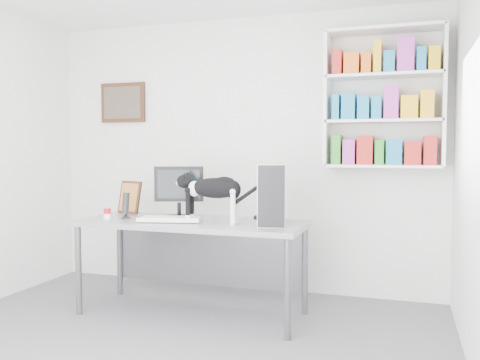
{
  "coord_description": "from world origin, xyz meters",
  "views": [
    {
      "loc": [
        1.59,
        -2.85,
        1.39
      ],
      "look_at": [
        0.16,
        1.53,
        1.12
      ],
      "focal_mm": 38.0,
      "sensor_mm": 36.0,
      "label": 1
    }
  ],
  "objects_px": {
    "soup_can": "(107,214)",
    "leaning_print": "(130,197)",
    "keyboard": "(170,219)",
    "cat": "(214,200)",
    "desk": "(192,268)",
    "bookshelf": "(383,98)",
    "pc_tower": "(272,194)",
    "monitor": "(179,191)",
    "speaker": "(126,205)"
  },
  "relations": [
    {
      "from": "desk",
      "to": "monitor",
      "type": "xyz_separation_m",
      "value": [
        -0.2,
        0.17,
        0.63
      ]
    },
    {
      "from": "leaning_print",
      "to": "cat",
      "type": "bearing_deg",
      "value": -4.2
    },
    {
      "from": "pc_tower",
      "to": "cat",
      "type": "relative_size",
      "value": 0.77
    },
    {
      "from": "keyboard",
      "to": "speaker",
      "type": "bearing_deg",
      "value": 159.02
    },
    {
      "from": "leaning_print",
      "to": "keyboard",
      "type": "bearing_deg",
      "value": -16.44
    },
    {
      "from": "desk",
      "to": "cat",
      "type": "height_order",
      "value": "cat"
    },
    {
      "from": "bookshelf",
      "to": "soup_can",
      "type": "xyz_separation_m",
      "value": [
        -2.24,
        -0.93,
        -1.01
      ]
    },
    {
      "from": "bookshelf",
      "to": "leaning_print",
      "type": "distance_m",
      "value": 2.49
    },
    {
      "from": "leaning_print",
      "to": "monitor",
      "type": "bearing_deg",
      "value": 5.27
    },
    {
      "from": "bookshelf",
      "to": "cat",
      "type": "bearing_deg",
      "value": -145.31
    },
    {
      "from": "speaker",
      "to": "leaning_print",
      "type": "height_order",
      "value": "leaning_print"
    },
    {
      "from": "bookshelf",
      "to": "desk",
      "type": "bearing_deg",
      "value": -152.11
    },
    {
      "from": "cat",
      "to": "leaning_print",
      "type": "bearing_deg",
      "value": 159.92
    },
    {
      "from": "desk",
      "to": "leaning_print",
      "type": "distance_m",
      "value": 0.98
    },
    {
      "from": "keyboard",
      "to": "cat",
      "type": "relative_size",
      "value": 0.82
    },
    {
      "from": "leaning_print",
      "to": "soup_can",
      "type": "distance_m",
      "value": 0.43
    },
    {
      "from": "desk",
      "to": "pc_tower",
      "type": "distance_m",
      "value": 0.94
    },
    {
      "from": "bookshelf",
      "to": "pc_tower",
      "type": "distance_m",
      "value": 1.38
    },
    {
      "from": "monitor",
      "to": "bookshelf",
      "type": "bearing_deg",
      "value": 1.31
    },
    {
      "from": "keyboard",
      "to": "speaker",
      "type": "distance_m",
      "value": 0.47
    },
    {
      "from": "leaning_print",
      "to": "pc_tower",
      "type": "bearing_deg",
      "value": 7.21
    },
    {
      "from": "leaning_print",
      "to": "soup_can",
      "type": "height_order",
      "value": "leaning_print"
    },
    {
      "from": "bookshelf",
      "to": "soup_can",
      "type": "bearing_deg",
      "value": -157.39
    },
    {
      "from": "speaker",
      "to": "cat",
      "type": "distance_m",
      "value": 0.84
    },
    {
      "from": "bookshelf",
      "to": "desk",
      "type": "distance_m",
      "value": 2.24
    },
    {
      "from": "desk",
      "to": "speaker",
      "type": "bearing_deg",
      "value": -175.38
    },
    {
      "from": "leaning_print",
      "to": "soup_can",
      "type": "bearing_deg",
      "value": -70.46
    },
    {
      "from": "keyboard",
      "to": "pc_tower",
      "type": "distance_m",
      "value": 0.88
    },
    {
      "from": "cat",
      "to": "monitor",
      "type": "bearing_deg",
      "value": 149.12
    },
    {
      "from": "bookshelf",
      "to": "cat",
      "type": "relative_size",
      "value": 1.97
    },
    {
      "from": "bookshelf",
      "to": "pc_tower",
      "type": "bearing_deg",
      "value": -137.9
    },
    {
      "from": "keyboard",
      "to": "pc_tower",
      "type": "height_order",
      "value": "pc_tower"
    },
    {
      "from": "keyboard",
      "to": "speaker",
      "type": "xyz_separation_m",
      "value": [
        -0.45,
        0.06,
        0.1
      ]
    },
    {
      "from": "desk",
      "to": "pc_tower",
      "type": "height_order",
      "value": "pc_tower"
    },
    {
      "from": "speaker",
      "to": "bookshelf",
      "type": "bearing_deg",
      "value": 22.3
    },
    {
      "from": "desk",
      "to": "monitor",
      "type": "relative_size",
      "value": 4.16
    },
    {
      "from": "keyboard",
      "to": "monitor",
      "type": "bearing_deg",
      "value": 86.11
    },
    {
      "from": "monitor",
      "to": "keyboard",
      "type": "distance_m",
      "value": 0.35
    },
    {
      "from": "pc_tower",
      "to": "speaker",
      "type": "xyz_separation_m",
      "value": [
        -1.29,
        -0.09,
        -0.13
      ]
    },
    {
      "from": "monitor",
      "to": "speaker",
      "type": "bearing_deg",
      "value": -171.1
    },
    {
      "from": "soup_can",
      "to": "leaning_print",
      "type": "bearing_deg",
      "value": 93.19
    },
    {
      "from": "pc_tower",
      "to": "bookshelf",
      "type": "bearing_deg",
      "value": 29.07
    },
    {
      "from": "soup_can",
      "to": "keyboard",
      "type": "bearing_deg",
      "value": 2.85
    },
    {
      "from": "keyboard",
      "to": "leaning_print",
      "type": "distance_m",
      "value": 0.73
    },
    {
      "from": "pc_tower",
      "to": "soup_can",
      "type": "distance_m",
      "value": 1.44
    },
    {
      "from": "cat",
      "to": "pc_tower",
      "type": "bearing_deg",
      "value": 17.45
    },
    {
      "from": "monitor",
      "to": "leaning_print",
      "type": "relative_size",
      "value": 1.46
    },
    {
      "from": "speaker",
      "to": "soup_can",
      "type": "bearing_deg",
      "value": -142.97
    },
    {
      "from": "leaning_print",
      "to": "soup_can",
      "type": "xyz_separation_m",
      "value": [
        0.02,
        -0.42,
        -0.11
      ]
    },
    {
      "from": "soup_can",
      "to": "monitor",
      "type": "bearing_deg",
      "value": 29.91
    }
  ]
}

